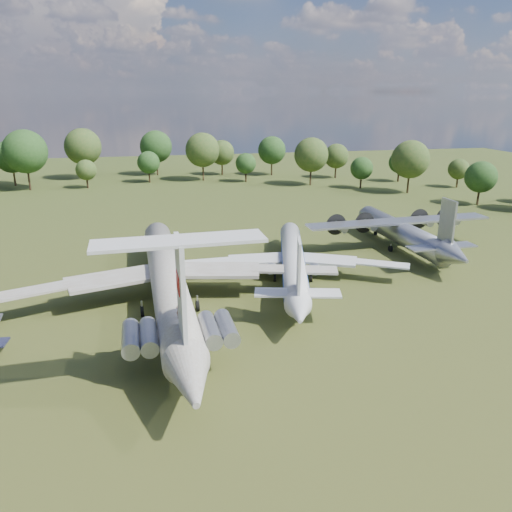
{
  "coord_description": "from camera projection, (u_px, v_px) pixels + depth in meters",
  "views": [
    {
      "loc": [
        -2.11,
        -60.78,
        24.9
      ],
      "look_at": [
        9.99,
        -1.69,
        5.0
      ],
      "focal_mm": 35.0,
      "sensor_mm": 36.0,
      "label": 1
    }
  ],
  "objects": [
    {
      "name": "ground",
      "position": [
        178.0,
        293.0,
        64.75
      ],
      "size": [
        300.0,
        300.0,
        0.0
      ],
      "primitive_type": "plane",
      "color": "#1E3C14",
      "rests_on": "ground"
    },
    {
      "name": "person_on_il62",
      "position": [
        179.0,
        310.0,
        44.73
      ],
      "size": [
        0.68,
        0.58,
        1.57
      ],
      "primitive_type": "imported",
      "rotation": [
        0.0,
        0.0,
        3.58
      ],
      "color": "#92634A",
      "rests_on": "il62_airliner"
    },
    {
      "name": "an12_transport",
      "position": [
        401.0,
        235.0,
        82.33
      ],
      "size": [
        33.4,
        36.95,
        4.67
      ],
      "primitive_type": null,
      "rotation": [
        0.0,
        0.0,
        0.05
      ],
      "color": "#9EA0A5",
      "rests_on": "ground"
    },
    {
      "name": "tu104_jet",
      "position": [
        293.0,
        265.0,
        69.1
      ],
      "size": [
        40.67,
        48.45,
        4.22
      ],
      "primitive_type": null,
      "rotation": [
        0.0,
        0.0,
        -0.24
      ],
      "color": "white",
      "rests_on": "ground"
    },
    {
      "name": "il62_airliner",
      "position": [
        168.0,
        285.0,
        60.01
      ],
      "size": [
        45.35,
        57.73,
        5.49
      ],
      "primitive_type": null,
      "rotation": [
        0.0,
        0.0,
        0.04
      ],
      "color": "#B3B3AE",
      "rests_on": "ground"
    }
  ]
}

